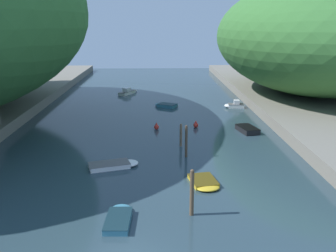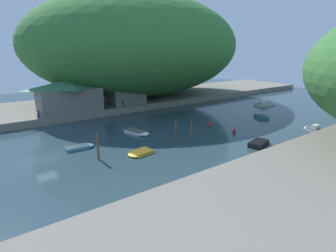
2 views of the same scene
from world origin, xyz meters
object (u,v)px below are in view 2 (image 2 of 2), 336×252
person_on_quay (123,103)px  channel_buoy_near (234,130)px  boat_navy_launch (266,104)px  boat_mid_channel (313,129)px  boathouse_shed (124,92)px  boat_open_rowboat (139,153)px  boat_far_right_bank (81,147)px  waterfront_building (69,95)px  boat_moored_right (260,116)px  boat_small_dinghy (138,132)px  channel_buoy_far (210,124)px  boat_near_quay (260,143)px  person_by_boathouse (38,113)px

person_on_quay → channel_buoy_near: bearing=-74.0°
boat_navy_launch → boat_mid_channel: (18.33, -12.99, 0.02)m
boathouse_shed → boat_open_rowboat: boathouse_shed is taller
boathouse_shed → boat_open_rowboat: (27.32, -11.70, -3.95)m
boat_far_right_bank → boat_mid_channel: bearing=68.7°
boat_mid_channel → waterfront_building: bearing=138.6°
boat_mid_channel → boat_moored_right: (-11.43, 0.98, -0.14)m
boat_open_rowboat → person_on_quay: (-23.23, 9.24, 2.26)m
boat_small_dinghy → boat_far_right_bank: 10.33m
boat_far_right_bank → boat_moored_right: bearing=85.8°
channel_buoy_near → boat_small_dinghy: bearing=-124.0°
boat_open_rowboat → boat_mid_channel: bearing=-116.5°
boat_moored_right → channel_buoy_far: (-1.40, -13.60, 0.12)m
channel_buoy_far → boat_far_right_bank: bearing=-96.5°
waterfront_building → boat_open_rowboat: size_ratio=3.34×
boat_mid_channel → boat_small_dinghy: 30.72m
waterfront_building → boat_mid_channel: size_ratio=3.83×
boat_near_quay → person_by_boathouse: 39.51m
boat_open_rowboat → boat_navy_launch: bearing=-87.8°
boat_open_rowboat → person_on_quay: bearing=-32.2°
waterfront_building → boathouse_shed: waterfront_building is taller
boat_small_dinghy → boat_near_quay: size_ratio=1.11×
boat_navy_launch → boat_near_quay: size_ratio=1.22×
waterfront_building → boat_open_rowboat: (26.54, 1.42, -4.63)m
boat_navy_launch → boat_far_right_bank: (2.84, -48.91, -0.16)m
boat_small_dinghy → channel_buoy_near: size_ratio=5.14×
boathouse_shed → boat_moored_right: 31.49m
boat_navy_launch → boat_moored_right: 13.86m
boat_moored_right → channel_buoy_far: channel_buoy_far is taller
boathouse_shed → boat_mid_channel: boathouse_shed is taller
boat_mid_channel → boat_small_dinghy: boat_mid_channel is taller
boat_far_right_bank → boat_moored_right: (4.06, 36.89, 0.04)m
boat_small_dinghy → channel_buoy_far: channel_buoy_far is taller
boat_near_quay → person_by_boathouse: person_by_boathouse is taller
person_on_quay → waterfront_building: bearing=158.5°
waterfront_building → person_by_boathouse: bearing=-64.7°
boathouse_shed → channel_buoy_near: 29.37m
boat_open_rowboat → person_by_boathouse: (-23.37, -8.12, 2.26)m
channel_buoy_near → waterfront_building: bearing=-144.6°
person_by_boathouse → boat_moored_right: bearing=-36.0°
boathouse_shed → boat_mid_channel: size_ratio=2.53×
channel_buoy_far → boat_navy_launch: bearing=102.1°
boat_moored_right → boat_open_rowboat: (2.82, -31.10, -0.07)m
channel_buoy_near → person_on_quay: (-24.30, -8.98, 2.06)m
boat_mid_channel → channel_buoy_near: 14.08m
waterfront_building → channel_buoy_near: bearing=35.4°
boat_moored_right → person_by_boathouse: size_ratio=2.45×
boathouse_shed → channel_buoy_far: boathouse_shed is taller
boathouse_shed → boat_mid_channel: 40.55m
waterfront_building → person_by_boathouse: size_ratio=7.64×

